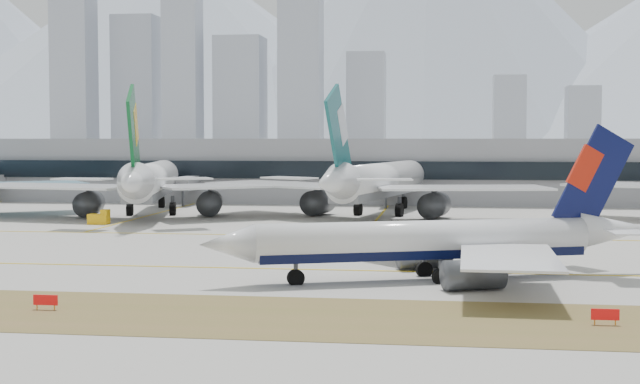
# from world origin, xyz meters

# --- Properties ---
(ground) EXTENTS (3000.00, 3000.00, 0.00)m
(ground) POSITION_xyz_m (0.00, 0.00, 0.00)
(ground) COLOR gray
(ground) RESTS_ON ground
(apron_markings) EXTENTS (360.00, 122.22, 0.06)m
(apron_markings) POSITION_xyz_m (0.00, -53.95, 0.02)
(apron_markings) COLOR brown
(apron_markings) RESTS_ON ground
(taxiing_airliner) EXTENTS (47.86, 40.52, 16.72)m
(taxiing_airliner) POSITION_xyz_m (23.08, -10.14, 4.03)
(taxiing_airliner) COLOR white
(taxiing_airliner) RESTS_ON ground
(widebody_eva) EXTENTS (66.62, 66.22, 24.28)m
(widebody_eva) POSITION_xyz_m (-32.75, 61.44, 6.45)
(widebody_eva) COLOR white
(widebody_eva) RESTS_ON ground
(widebody_cathay) EXTENTS (66.93, 66.47, 24.35)m
(widebody_cathay) POSITION_xyz_m (10.87, 66.24, 6.47)
(widebody_cathay) COLOR white
(widebody_cathay) RESTS_ON ground
(terminal) EXTENTS (280.00, 43.10, 15.00)m
(terminal) POSITION_xyz_m (0.00, 114.84, 7.50)
(terminal) COLOR gray
(terminal) RESTS_ON ground
(hold_sign_left) EXTENTS (2.20, 0.15, 1.35)m
(hold_sign_left) POSITION_xyz_m (-10.80, -32.00, 0.88)
(hold_sign_left) COLOR red
(hold_sign_left) RESTS_ON ground
(hold_sign_right) EXTENTS (2.20, 0.15, 1.35)m
(hold_sign_right) POSITION_xyz_m (36.22, -32.00, 0.88)
(hold_sign_right) COLOR red
(hold_sign_right) RESTS_ON ground
(gse_b) EXTENTS (3.55, 2.00, 2.60)m
(gse_b) POSITION_xyz_m (-36.00, 43.60, 1.05)
(gse_b) COLOR #FDB80D
(gse_b) RESTS_ON ground
(city_skyline) EXTENTS (342.00, 49.80, 140.00)m
(city_skyline) POSITION_xyz_m (-106.76, 453.42, 49.80)
(city_skyline) COLOR #9EA5B4
(city_skyline) RESTS_ON ground
(mountain_ridge) EXTENTS (2830.00, 1120.00, 470.00)m
(mountain_ridge) POSITION_xyz_m (33.00, 1404.14, 181.85)
(mountain_ridge) COLOR #9EA8B7
(mountain_ridge) RESTS_ON ground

